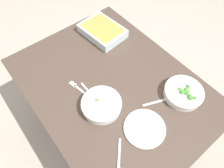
% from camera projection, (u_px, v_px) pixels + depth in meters
% --- Properties ---
extents(ground_plane, '(6.00, 6.00, 0.00)m').
position_uv_depth(ground_plane, '(112.00, 130.00, 1.85)').
color(ground_plane, '#B2A899').
extents(dining_table, '(1.20, 0.90, 0.74)m').
position_uv_depth(dining_table, '(112.00, 92.00, 1.31)').
color(dining_table, '#4C3D33').
rests_on(dining_table, ground_plane).
extents(stew_bowl, '(0.22, 0.22, 0.06)m').
position_uv_depth(stew_bowl, '(101.00, 105.00, 1.12)').
color(stew_bowl, white).
rests_on(stew_bowl, dining_table).
extents(broccoli_bowl, '(0.22, 0.22, 0.07)m').
position_uv_depth(broccoli_bowl, '(184.00, 93.00, 1.17)').
color(broccoli_bowl, white).
rests_on(broccoli_bowl, dining_table).
extents(baking_dish, '(0.32, 0.25, 0.06)m').
position_uv_depth(baking_dish, '(102.00, 31.00, 1.45)').
color(baking_dish, silver).
rests_on(baking_dish, dining_table).
extents(side_plate, '(0.22, 0.22, 0.01)m').
position_uv_depth(side_plate, '(145.00, 128.00, 1.08)').
color(side_plate, white).
rests_on(side_plate, dining_table).
extents(spoon_by_stew, '(0.18, 0.03, 0.01)m').
position_uv_depth(spoon_by_stew, '(92.00, 96.00, 1.19)').
color(spoon_by_stew, silver).
rests_on(spoon_by_stew, dining_table).
extents(spoon_by_broccoli, '(0.08, 0.17, 0.01)m').
position_uv_depth(spoon_by_broccoli, '(161.00, 101.00, 1.17)').
color(spoon_by_broccoli, silver).
rests_on(spoon_by_broccoli, dining_table).
extents(spoon_spare, '(0.14, 0.13, 0.01)m').
position_uv_depth(spoon_spare, '(119.00, 161.00, 0.99)').
color(spoon_spare, silver).
rests_on(spoon_spare, dining_table).
extents(fork_on_table, '(0.18, 0.05, 0.01)m').
position_uv_depth(fork_on_table, '(79.00, 89.00, 1.22)').
color(fork_on_table, silver).
rests_on(fork_on_table, dining_table).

